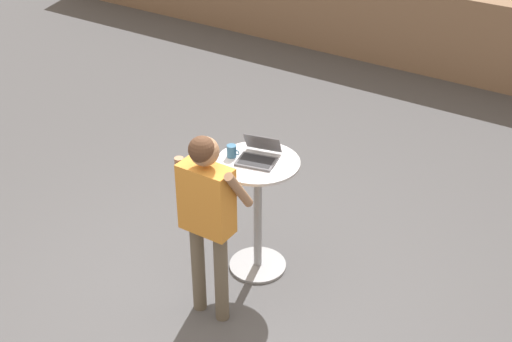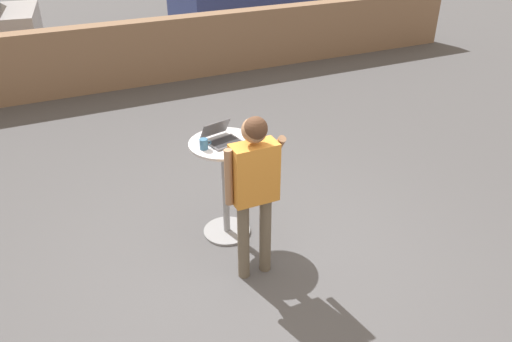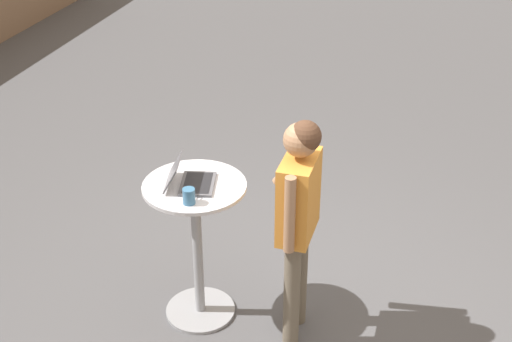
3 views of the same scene
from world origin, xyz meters
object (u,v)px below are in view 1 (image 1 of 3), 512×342
Objects in this scene: laptop at (258,155)px; standing_person at (207,207)px; cafe_table at (258,204)px; coffee_mug at (232,151)px.

laptop is 0.23× the size of standing_person.
laptop is at bearing 90.98° from standing_person.
cafe_table is 0.66× the size of standing_person.
cafe_table is 9.22× the size of coffee_mug.
standing_person is (0.01, -0.73, -0.08)m from laptop.
standing_person is at bearing -71.25° from coffee_mug.
cafe_table is 0.46m from laptop.
standing_person is (0.22, -0.65, -0.09)m from coffee_mug.
coffee_mug is (-0.22, -0.05, 0.47)m from cafe_table.
laptop is 0.74m from standing_person.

